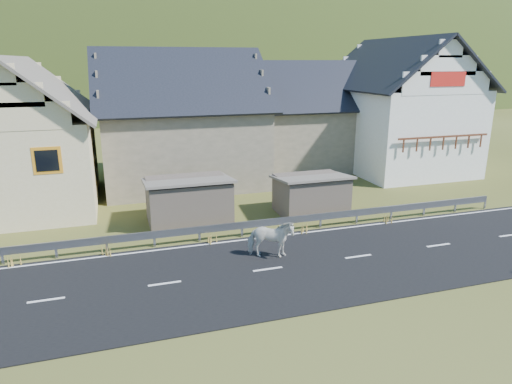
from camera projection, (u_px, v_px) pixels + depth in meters
name	position (u px, v px, depth m)	size (l,w,h in m)	color
ground	(268.00, 270.00, 17.88)	(160.00, 160.00, 0.00)	#424417
road	(268.00, 270.00, 17.87)	(60.00, 7.00, 0.04)	black
lane_markings	(268.00, 269.00, 17.86)	(60.00, 6.60, 0.01)	silver
guardrail	(242.00, 226.00, 21.09)	(28.10, 0.09, 0.75)	#93969B
shed_left	(188.00, 201.00, 22.95)	(4.30, 3.30, 2.40)	brown
shed_right	(311.00, 195.00, 24.40)	(3.80, 2.90, 2.20)	brown
house_cream	(23.00, 129.00, 24.77)	(7.80, 9.80, 8.30)	beige
house_stone_a	(180.00, 112.00, 30.05)	(10.80, 9.80, 8.90)	gray
house_stone_b	(307.00, 111.00, 34.89)	(9.80, 8.80, 8.10)	gray
house_white	(399.00, 101.00, 33.65)	(8.80, 10.80, 9.70)	white
mountain	(138.00, 131.00, 189.79)	(440.00, 280.00, 260.00)	#24360E
horse	(270.00, 239.00, 18.72)	(1.93, 0.88, 1.63)	silver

